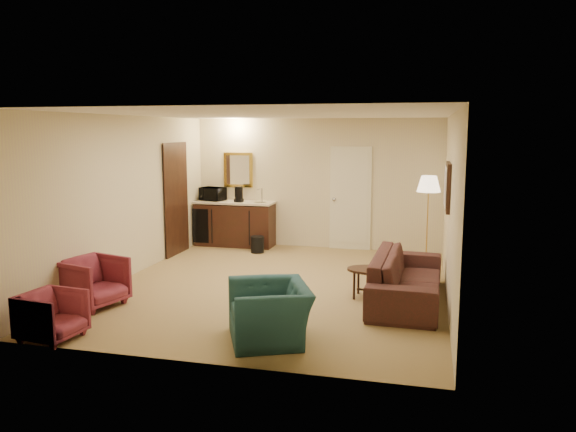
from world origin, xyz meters
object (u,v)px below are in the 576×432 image
floor_lamp (427,219)px  teal_armchair (270,303)px  wetbar_cabinet (235,224)px  coffee_table (373,283)px  coffee_maker (239,194)px  waste_bin (257,244)px  rose_chair_far (52,313)px  sofa (407,270)px  rose_chair_near (94,280)px  microwave (213,192)px

floor_lamp → teal_armchair: bearing=-111.3°
wetbar_cabinet → coffee_table: wetbar_cabinet is taller
teal_armchair → coffee_maker: 5.33m
waste_bin → coffee_maker: bearing=137.1°
rose_chair_far → waste_bin: (0.90, 4.97, -0.15)m
wetbar_cabinet → floor_lamp: 3.91m
sofa → rose_chair_near: bearing=108.8°
sofa → teal_armchair: (-1.45, -1.88, -0.02)m
waste_bin → wetbar_cabinet: bearing=140.0°
sofa → rose_chair_far: 4.58m
rose_chair_near → floor_lamp: (4.35, 3.74, 0.42)m
wetbar_cabinet → teal_armchair: (2.15, -4.92, -0.03)m
sofa → waste_bin: bearing=51.4°
teal_armchair → rose_chair_near: 2.72m
sofa → coffee_table: sofa is taller
rose_chair_far → microwave: 5.63m
wetbar_cabinet → rose_chair_far: size_ratio=2.64×
sofa → teal_armchair: bearing=144.0°
wetbar_cabinet → coffee_table: (3.13, -3.02, -0.25)m
wetbar_cabinet → floor_lamp: bearing=-8.4°
teal_armchair → coffee_table: teal_armchair is taller
coffee_table → floor_lamp: floor_lamp is taller
wetbar_cabinet → coffee_table: 4.36m
rose_chair_near → coffee_maker: coffee_maker is taller
sofa → rose_chair_near: sofa is taller
teal_armchair → microwave: 5.67m
rose_chair_near → rose_chair_far: rose_chair_near is taller
coffee_maker → wetbar_cabinet: bearing=157.5°
wetbar_cabinet → sofa: wetbar_cabinet is taller
sofa → microwave: microwave is taller
wetbar_cabinet → rose_chair_near: wetbar_cabinet is taller
wetbar_cabinet → coffee_table: size_ratio=2.20×
sofa → teal_armchair: size_ratio=2.33×
coffee_table → waste_bin: coffee_table is taller
rose_chair_far → coffee_maker: size_ratio=1.98×
sofa → floor_lamp: size_ratio=1.46×
wetbar_cabinet → rose_chair_near: 4.34m
sofa → waste_bin: size_ratio=7.12×
sofa → rose_chair_near: 4.29m
floor_lamp → microwave: (-4.35, 0.62, 0.30)m
waste_bin → rose_chair_far: bearing=-100.3°
floor_lamp → microwave: size_ratio=3.19×
rose_chair_far → waste_bin: 5.06m
teal_armchair → rose_chair_near: size_ratio=1.34×
coffee_table → waste_bin: bearing=135.1°
rose_chair_far → microwave: size_ratio=1.26×
wetbar_cabinet → floor_lamp: (3.85, -0.57, 0.33)m
wetbar_cabinet → coffee_maker: size_ratio=5.22×
microwave → wetbar_cabinet: bearing=9.9°
rose_chair_far → coffee_table: size_ratio=0.83×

